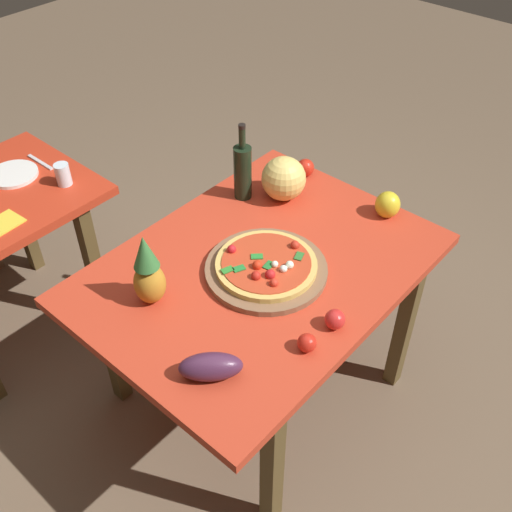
{
  "coord_description": "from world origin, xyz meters",
  "views": [
    {
      "loc": [
        -1.25,
        -1.07,
        2.27
      ],
      "look_at": [
        -0.01,
        0.01,
        0.8
      ],
      "focal_mm": 42.01,
      "sensor_mm": 36.0,
      "label": 1
    }
  ],
  "objects_px": {
    "display_table": "(259,281)",
    "pizza": "(266,265)",
    "tomato_by_bottle": "(335,319)",
    "knife_utensil": "(40,162)",
    "pizza_board": "(266,270)",
    "bell_pepper": "(388,205)",
    "drinking_glass_water": "(63,174)",
    "tomato_near_board": "(307,343)",
    "eggplant": "(211,367)",
    "wine_bottle": "(243,171)",
    "napkin_folded": "(3,223)",
    "melon": "(284,179)",
    "pineapple_left": "(148,273)",
    "tomato_beside_pepper": "(305,168)",
    "dinner_plate": "(13,174)"
  },
  "relations": [
    {
      "from": "bell_pepper",
      "to": "drinking_glass_water",
      "type": "distance_m",
      "value": 1.4
    },
    {
      "from": "knife_utensil",
      "to": "drinking_glass_water",
      "type": "bearing_deg",
      "value": -96.79
    },
    {
      "from": "pizza",
      "to": "tomato_near_board",
      "type": "distance_m",
      "value": 0.38
    },
    {
      "from": "pizza",
      "to": "napkin_folded",
      "type": "bearing_deg",
      "value": 115.98
    },
    {
      "from": "melon",
      "to": "wine_bottle",
      "type": "bearing_deg",
      "value": 128.9
    },
    {
      "from": "wine_bottle",
      "to": "dinner_plate",
      "type": "distance_m",
      "value": 1.05
    },
    {
      "from": "wine_bottle",
      "to": "tomato_beside_pepper",
      "type": "relative_size",
      "value": 4.32
    },
    {
      "from": "wine_bottle",
      "to": "melon",
      "type": "distance_m",
      "value": 0.17
    },
    {
      "from": "display_table",
      "to": "pizza",
      "type": "xyz_separation_m",
      "value": [
        -0.01,
        -0.04,
        0.12
      ]
    },
    {
      "from": "pizza_board",
      "to": "tomato_by_bottle",
      "type": "relative_size",
      "value": 6.48
    },
    {
      "from": "wine_bottle",
      "to": "tomato_near_board",
      "type": "relative_size",
      "value": 5.44
    },
    {
      "from": "wine_bottle",
      "to": "knife_utensil",
      "type": "relative_size",
      "value": 1.91
    },
    {
      "from": "bell_pepper",
      "to": "tomato_by_bottle",
      "type": "xyz_separation_m",
      "value": [
        -0.64,
        -0.2,
        -0.02
      ]
    },
    {
      "from": "tomato_by_bottle",
      "to": "display_table",
      "type": "bearing_deg",
      "value": 80.56
    },
    {
      "from": "pineapple_left",
      "to": "napkin_folded",
      "type": "height_order",
      "value": "pineapple_left"
    },
    {
      "from": "knife_utensil",
      "to": "bell_pepper",
      "type": "bearing_deg",
      "value": -63.78
    },
    {
      "from": "tomato_by_bottle",
      "to": "knife_utensil",
      "type": "bearing_deg",
      "value": 92.66
    },
    {
      "from": "pineapple_left",
      "to": "napkin_folded",
      "type": "xyz_separation_m",
      "value": [
        -0.11,
        0.78,
        -0.13
      ]
    },
    {
      "from": "wine_bottle",
      "to": "drinking_glass_water",
      "type": "distance_m",
      "value": 0.79
    },
    {
      "from": "tomato_beside_pepper",
      "to": "knife_utensil",
      "type": "distance_m",
      "value": 1.22
    },
    {
      "from": "pizza",
      "to": "wine_bottle",
      "type": "bearing_deg",
      "value": 52.17
    },
    {
      "from": "pizza_board",
      "to": "bell_pepper",
      "type": "distance_m",
      "value": 0.61
    },
    {
      "from": "melon",
      "to": "bell_pepper",
      "type": "xyz_separation_m",
      "value": [
        0.18,
        -0.4,
        -0.04
      ]
    },
    {
      "from": "pineapple_left",
      "to": "bell_pepper",
      "type": "xyz_separation_m",
      "value": [
        0.96,
        -0.36,
        -0.08
      ]
    },
    {
      "from": "pizza",
      "to": "tomato_beside_pepper",
      "type": "relative_size",
      "value": 4.72
    },
    {
      "from": "pineapple_left",
      "to": "drinking_glass_water",
      "type": "bearing_deg",
      "value": 75.06
    },
    {
      "from": "eggplant",
      "to": "knife_utensil",
      "type": "distance_m",
      "value": 1.48
    },
    {
      "from": "display_table",
      "to": "tomato_beside_pepper",
      "type": "height_order",
      "value": "tomato_beside_pepper"
    },
    {
      "from": "bell_pepper",
      "to": "eggplant",
      "type": "bearing_deg",
      "value": -178.44
    },
    {
      "from": "melon",
      "to": "drinking_glass_water",
      "type": "bearing_deg",
      "value": 125.41
    },
    {
      "from": "napkin_folded",
      "to": "melon",
      "type": "bearing_deg",
      "value": -39.66
    },
    {
      "from": "tomato_by_bottle",
      "to": "drinking_glass_water",
      "type": "xyz_separation_m",
      "value": [
        -0.1,
        1.38,
        0.01
      ]
    },
    {
      "from": "knife_utensil",
      "to": "tomato_by_bottle",
      "type": "bearing_deg",
      "value": -88.05
    },
    {
      "from": "display_table",
      "to": "wine_bottle",
      "type": "relative_size",
      "value": 3.83
    },
    {
      "from": "pizza_board",
      "to": "drinking_glass_water",
      "type": "xyz_separation_m",
      "value": [
        -0.15,
        1.03,
        0.04
      ]
    },
    {
      "from": "wine_bottle",
      "to": "napkin_folded",
      "type": "xyz_separation_m",
      "value": [
        -0.78,
        0.6,
        -0.13
      ]
    },
    {
      "from": "tomato_near_board",
      "to": "tomato_by_bottle",
      "type": "bearing_deg",
      "value": -4.22
    },
    {
      "from": "tomato_beside_pepper",
      "to": "knife_utensil",
      "type": "bearing_deg",
      "value": 126.45
    },
    {
      "from": "eggplant",
      "to": "tomato_beside_pepper",
      "type": "bearing_deg",
      "value": 23.17
    },
    {
      "from": "pineapple_left",
      "to": "display_table",
      "type": "bearing_deg",
      "value": -23.58
    },
    {
      "from": "tomato_near_board",
      "to": "display_table",
      "type": "bearing_deg",
      "value": 61.67
    },
    {
      "from": "melon",
      "to": "bell_pepper",
      "type": "height_order",
      "value": "melon"
    },
    {
      "from": "eggplant",
      "to": "knife_utensil",
      "type": "height_order",
      "value": "eggplant"
    },
    {
      "from": "pizza_board",
      "to": "pizza",
      "type": "xyz_separation_m",
      "value": [
        -0.0,
        -0.0,
        0.03
      ]
    },
    {
      "from": "drinking_glass_water",
      "to": "napkin_folded",
      "type": "bearing_deg",
      "value": -172.06
    },
    {
      "from": "pineapple_left",
      "to": "napkin_folded",
      "type": "bearing_deg",
      "value": 98.22
    },
    {
      "from": "tomato_by_bottle",
      "to": "drinking_glass_water",
      "type": "relative_size",
      "value": 0.7
    },
    {
      "from": "pizza",
      "to": "eggplant",
      "type": "distance_m",
      "value": 0.5
    },
    {
      "from": "pizza",
      "to": "wine_bottle",
      "type": "xyz_separation_m",
      "value": [
        0.3,
        0.39,
        0.09
      ]
    },
    {
      "from": "display_table",
      "to": "eggplant",
      "type": "relative_size",
      "value": 6.57
    }
  ]
}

